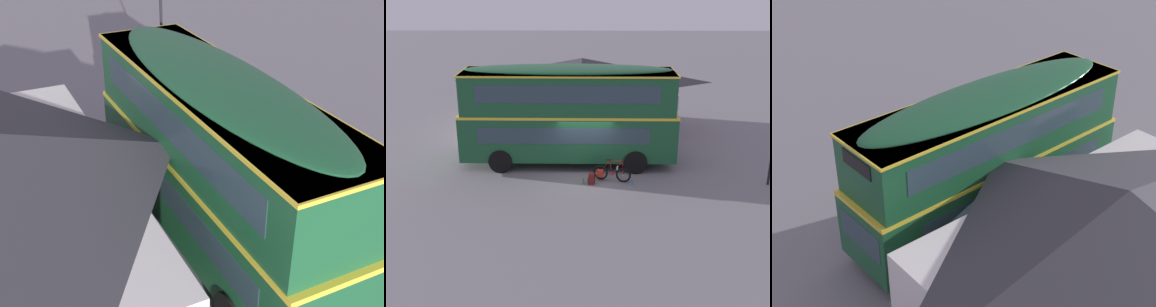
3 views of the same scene
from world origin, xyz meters
TOP-DOWN VIEW (x-y plane):
  - ground_plane at (0.00, 0.00)m, footprint 120.00×120.00m
  - double_decker_bus at (-0.79, 1.31)m, footprint 10.09×2.72m
  - touring_bicycle at (1.12, -0.81)m, footprint 1.67×0.64m
  - backpack_on_ground at (0.27, -1.13)m, footprint 0.33×0.34m
  - water_bottle_blue_sports at (2.04, -1.33)m, footprint 0.07×0.07m
  - water_bottle_green_metal at (-0.09, -1.17)m, footprint 0.07×0.07m
  - pub_building at (-0.17, 6.91)m, footprint 10.71×7.06m

SIDE VIEW (x-z plane):
  - ground_plane at x=0.00m, z-range 0.00..0.00m
  - water_bottle_green_metal at x=-0.09m, z-range -0.01..0.22m
  - water_bottle_blue_sports at x=2.04m, z-range -0.01..0.25m
  - backpack_on_ground at x=0.27m, z-range 0.01..0.52m
  - touring_bicycle at x=1.12m, z-range -0.15..0.90m
  - pub_building at x=-0.17m, z-range 0.05..4.27m
  - double_decker_bus at x=-0.79m, z-range 0.25..5.04m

